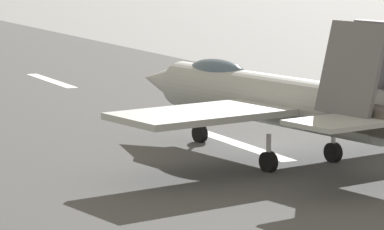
% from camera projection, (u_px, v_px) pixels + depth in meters
% --- Properties ---
extents(ground_plane, '(400.00, 400.00, 0.00)m').
position_uv_depth(ground_plane, '(247.00, 148.00, 44.90)').
color(ground_plane, slate).
extents(runway_strip, '(240.00, 26.00, 0.02)m').
position_uv_depth(runway_strip, '(247.00, 147.00, 44.89)').
color(runway_strip, '#434444').
rests_on(runway_strip, ground).
extents(fighter_jet, '(16.77, 14.73, 5.63)m').
position_uv_depth(fighter_jet, '(271.00, 97.00, 41.97)').
color(fighter_jet, '#949A97').
rests_on(fighter_jet, ground).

